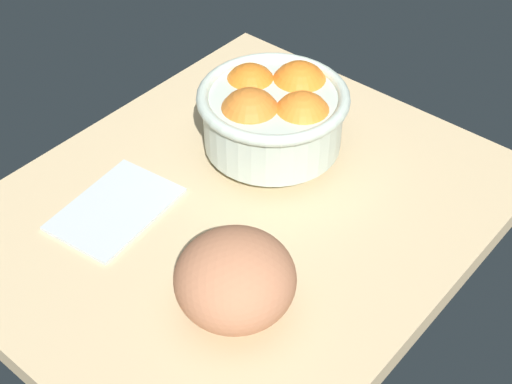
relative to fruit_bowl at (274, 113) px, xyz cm
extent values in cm
cube|color=#D8BB8B|center=(-11.24, -3.60, -8.18)|extent=(65.89, 54.90, 3.00)
cylinder|color=silver|center=(-0.30, -0.08, -5.71)|extent=(8.72, 8.72, 1.95)
cylinder|color=silver|center=(-0.30, -0.08, -0.99)|extent=(18.48, 18.48, 7.48)
torus|color=silver|center=(-0.30, -0.08, 2.75)|extent=(20.08, 20.08, 1.60)
sphere|color=orange|center=(1.10, 5.04, 0.70)|extent=(7.53, 7.53, 7.53)
sphere|color=orange|center=(-4.02, 0.75, 0.84)|extent=(8.32, 8.32, 8.32)
sphere|color=orange|center=(0.06, -4.58, 0.77)|extent=(7.93, 7.93, 7.93)
sphere|color=orange|center=(5.25, -0.07, 0.81)|extent=(8.14, 8.14, 8.14)
ellipsoid|color=#C27B55|center=(-23.74, -14.07, -1.98)|extent=(18.80, 18.76, 9.40)
cube|color=silver|center=(-21.92, 7.88, -6.24)|extent=(16.81, 12.53, 0.89)
camera|label=1|loc=(-62.11, -49.51, 58.30)|focal=51.98mm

